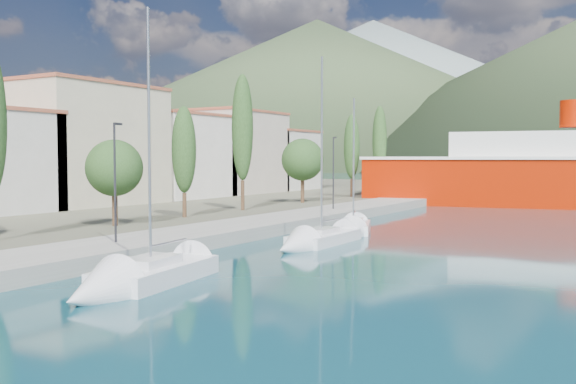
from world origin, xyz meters
The scene contains 9 objects.
ground centered at (0.00, 120.00, 0.00)m, with size 1400.00×1400.00×0.00m, color #103F4B.
quay centered at (-9.00, 26.00, 0.40)m, with size 5.00×88.00×0.80m, color gray.
land_strip centered at (-47.00, 36.00, 0.35)m, with size 70.00×148.00×0.70m, color #565644.
town_buildings centered at (-32.00, 36.91, 5.57)m, with size 9.20×69.20×11.30m.
tree_row centered at (-15.51, 32.11, 5.93)m, with size 4.13×64.29×11.39m.
lamp_posts centered at (-9.00, 13.20, 4.08)m, with size 0.15×47.05×6.06m.
sailboat_near centered at (-2.53, 6.15, 0.32)m, with size 3.65×8.60×11.98m.
sailboat_mid centered at (-2.31, 20.28, 0.29)m, with size 2.20×8.22×11.81m.
sailboat_far centered at (-2.66, 26.94, 0.28)m, with size 4.43×7.10×9.95m.
Camera 1 is at (14.89, -11.52, 5.05)m, focal length 40.00 mm.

